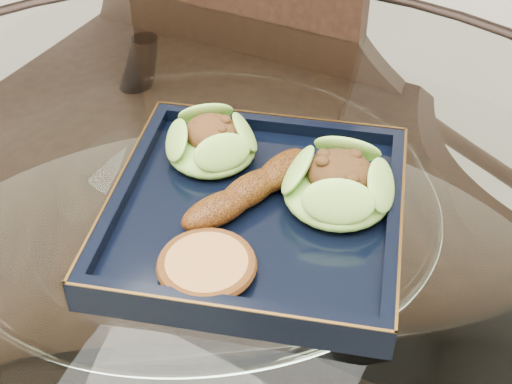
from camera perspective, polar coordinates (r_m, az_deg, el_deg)
The scene contains 7 objects.
dining_table at distance 0.80m, azimuth -3.68°, elevation -11.88°, with size 1.13×1.13×0.77m.
dining_chair at distance 1.08m, azimuth -4.86°, elevation 1.95°, with size 0.46×0.46×0.99m.
navy_plate at distance 0.68m, azimuth -0.00°, elevation -1.92°, with size 0.27×0.27×0.02m, color black.
lettuce_wrap_left at distance 0.72m, azimuth -3.60°, elevation 3.81°, with size 0.09×0.09×0.03m, color #6FAA31.
lettuce_wrap_right at distance 0.67m, azimuth 6.57°, elevation 0.38°, with size 0.10×0.10×0.04m, color #5B9A2C.
roasted_plantain at distance 0.67m, azimuth -0.49°, elevation 0.19°, with size 0.15×0.03×0.03m, color #5D2D09.
crumb_patty at distance 0.61m, azimuth -3.95°, elevation -5.97°, with size 0.07×0.07×0.01m, color #A86838.
Camera 1 is at (0.29, -0.39, 1.23)m, focal length 50.00 mm.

